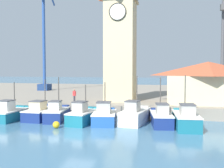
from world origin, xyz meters
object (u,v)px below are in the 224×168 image
at_px(fishing_boat_left_inner, 57,113).
at_px(fishing_boat_left_outer, 42,112).
at_px(port_crane_far, 44,46).
at_px(warehouse_right, 208,82).
at_px(fishing_boat_center, 104,116).
at_px(fishing_boat_mid_right, 135,115).
at_px(port_crane_near, 222,53).
at_px(fishing_boat_mid_left, 83,115).
at_px(dock_worker_near_tower, 74,96).
at_px(mooring_buoy, 56,125).
at_px(fishing_boat_right_outer, 186,119).
at_px(fishing_boat_right_inner, 161,117).
at_px(fishing_boat_far_left, 11,113).
at_px(clock_tower, 120,35).

bearing_deg(fishing_boat_left_inner, fishing_boat_left_outer, 168.24).
bearing_deg(port_crane_far, warehouse_right, -26.01).
distance_m(fishing_boat_left_outer, fishing_boat_center, 7.00).
relative_size(fishing_boat_mid_right, port_crane_far, 0.22).
height_order(fishing_boat_mid_right, port_crane_near, port_crane_near).
relative_size(fishing_boat_mid_left, dock_worker_near_tower, 2.84).
height_order(fishing_boat_left_outer, fishing_boat_left_inner, fishing_boat_left_inner).
relative_size(port_crane_near, mooring_buoy, 28.30).
bearing_deg(port_crane_near, fishing_boat_right_outer, -106.03).
xyz_separation_m(fishing_boat_left_outer, port_crane_far, (-10.28, 20.57, 8.95)).
bearing_deg(fishing_boat_right_inner, fishing_boat_left_inner, -179.65).
height_order(fishing_boat_mid_left, warehouse_right, warehouse_right).
relative_size(port_crane_near, dock_worker_near_tower, 10.79).
relative_size(fishing_boat_left_outer, port_crane_far, 0.23).
height_order(fishing_boat_far_left, mooring_buoy, fishing_boat_far_left).
relative_size(fishing_boat_left_inner, mooring_buoy, 7.53).
relative_size(fishing_boat_mid_left, port_crane_near, 0.26).
xyz_separation_m(fishing_boat_far_left, fishing_boat_right_inner, (15.20, 0.84, 0.03)).
distance_m(port_crane_near, port_crane_far, 32.46).
xyz_separation_m(fishing_boat_far_left, clock_tower, (9.84, 8.47, 8.82)).
bearing_deg(mooring_buoy, fishing_boat_left_inner, 113.19).
distance_m(fishing_boat_mid_left, warehouse_right, 15.17).
distance_m(fishing_boat_right_inner, port_crane_near, 27.78).
bearing_deg(fishing_boat_center, fishing_boat_left_inner, 175.69).
height_order(fishing_boat_far_left, fishing_boat_center, fishing_boat_center).
bearing_deg(fishing_boat_left_inner, warehouse_right, 25.89).
bearing_deg(port_crane_near, fishing_boat_left_inner, -128.50).
bearing_deg(fishing_boat_right_inner, fishing_boat_mid_right, 173.88).
bearing_deg(dock_worker_near_tower, fishing_boat_mid_right, -27.20).
xyz_separation_m(fishing_boat_right_outer, warehouse_right, (2.84, 8.08, 2.94)).
bearing_deg(fishing_boat_left_inner, mooring_buoy, -66.81).
bearing_deg(fishing_boat_left_inner, fishing_boat_right_outer, -2.69).
bearing_deg(fishing_boat_mid_left, fishing_boat_center, 9.02).
bearing_deg(fishing_boat_left_outer, fishing_boat_center, -6.37).
bearing_deg(clock_tower, fishing_boat_right_inner, -54.96).
xyz_separation_m(clock_tower, port_crane_near, (14.94, 17.40, -1.51)).
distance_m(fishing_boat_center, port_crane_far, 28.85).
relative_size(fishing_boat_right_inner, dock_worker_near_tower, 3.01).
height_order(fishing_boat_left_inner, clock_tower, clock_tower).
distance_m(warehouse_right, port_crane_near, 18.69).
xyz_separation_m(fishing_boat_far_left, dock_worker_near_tower, (5.01, 5.06, 1.39)).
distance_m(clock_tower, port_crane_far, 21.73).
xyz_separation_m(fishing_boat_mid_right, port_crane_near, (12.06, 24.77, 7.21)).
xyz_separation_m(fishing_boat_mid_right, port_crane_far, (-20.09, 20.63, 8.85)).
xyz_separation_m(warehouse_right, port_crane_near, (4.54, 17.61, 4.28)).
height_order(fishing_boat_mid_left, port_crane_far, port_crane_far).
distance_m(fishing_boat_center, fishing_boat_right_outer, 7.53).
bearing_deg(clock_tower, fishing_boat_center, -89.79).
xyz_separation_m(fishing_boat_left_outer, fishing_boat_left_inner, (1.90, -0.40, 0.04)).
distance_m(fishing_boat_left_outer, dock_worker_near_tower, 4.64).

